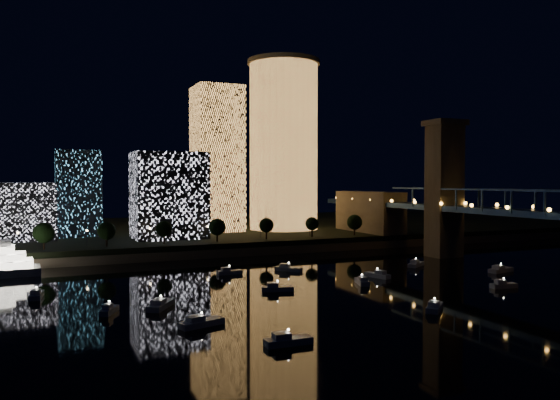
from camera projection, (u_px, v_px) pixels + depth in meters
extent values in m
plane|color=black|center=(367.00, 299.00, 128.93)|extent=(520.00, 520.00, 0.00)
cube|color=black|center=(195.00, 231.00, 275.52)|extent=(420.00, 160.00, 5.00)
cube|color=#6B5E4C|center=(248.00, 251.00, 204.05)|extent=(420.00, 6.00, 3.00)
cylinder|color=#E69B49|center=(284.00, 147.00, 257.33)|extent=(32.00, 32.00, 77.36)
cylinder|color=#6B5E4C|center=(284.00, 63.00, 255.94)|extent=(34.00, 34.00, 2.00)
cube|color=#E69B49|center=(217.00, 159.00, 248.28)|extent=(20.63, 20.63, 65.64)
cube|color=white|center=(169.00, 195.00, 218.89)|extent=(27.82, 23.54, 34.25)
cube|color=#5DCBFF|center=(78.00, 193.00, 229.35)|extent=(17.70, 23.00, 35.39)
cube|color=white|center=(26.00, 211.00, 211.27)|extent=(22.17, 20.15, 22.17)
cube|color=#6B5E4C|center=(444.00, 191.00, 199.80)|extent=(11.00, 9.00, 48.00)
cube|color=#6B5E4C|center=(445.00, 123.00, 198.93)|extent=(13.00, 11.00, 2.00)
cube|color=#172A4B|center=(551.00, 191.00, 151.94)|extent=(0.50, 150.00, 0.50)
cube|color=#6B5E4C|center=(369.00, 217.00, 246.08)|extent=(12.00, 40.00, 23.00)
cube|color=#172A4B|center=(516.00, 202.00, 163.07)|extent=(0.50, 0.50, 7.00)
cube|color=#172A4B|center=(460.00, 200.00, 185.07)|extent=(0.50, 0.50, 7.00)
cube|color=#172A4B|center=(416.00, 198.00, 207.07)|extent=(0.50, 0.50, 7.00)
sphere|color=#FFA438|center=(549.00, 210.00, 151.93)|extent=(1.20, 1.20, 1.20)
sphere|color=#FFA438|center=(441.00, 204.00, 193.18)|extent=(1.20, 1.20, 1.20)
sphere|color=#FFA438|center=(371.00, 200.00, 234.43)|extent=(1.20, 1.20, 1.20)
cube|color=silver|center=(362.00, 282.00, 146.99)|extent=(4.64, 7.94, 1.20)
cube|color=silver|center=(363.00, 279.00, 145.82)|extent=(2.69, 3.13, 1.00)
sphere|color=white|center=(362.00, 274.00, 146.92)|extent=(0.36, 0.36, 0.36)
cube|color=silver|center=(289.00, 269.00, 168.51)|extent=(7.73, 7.89, 1.20)
cube|color=silver|center=(285.00, 265.00, 168.96)|extent=(3.60, 3.62, 1.00)
sphere|color=white|center=(289.00, 263.00, 168.44)|extent=(0.36, 0.36, 0.36)
cube|color=silver|center=(288.00, 341.00, 92.48)|extent=(8.30, 2.82, 1.20)
cube|color=silver|center=(282.00, 336.00, 91.97)|extent=(2.93, 2.21, 1.00)
sphere|color=white|center=(288.00, 330.00, 92.41)|extent=(0.36, 0.36, 0.36)
cube|color=silver|center=(501.00, 270.00, 166.25)|extent=(9.62, 4.81, 1.20)
cube|color=silver|center=(498.00, 267.00, 165.41)|extent=(3.65, 3.02, 1.00)
sphere|color=white|center=(501.00, 264.00, 166.18)|extent=(0.36, 0.36, 0.36)
cube|color=silver|center=(504.00, 286.00, 141.63)|extent=(7.38, 3.22, 1.20)
cube|color=silver|center=(500.00, 282.00, 141.30)|extent=(2.72, 2.17, 1.00)
sphere|color=white|center=(504.00, 278.00, 141.56)|extent=(0.36, 0.36, 0.36)
cube|color=silver|center=(278.00, 289.00, 137.59)|extent=(8.44, 4.89, 1.20)
cube|color=silver|center=(273.00, 285.00, 137.43)|extent=(3.31, 2.84, 1.00)
sphere|color=white|center=(278.00, 281.00, 137.52)|extent=(0.36, 0.36, 0.36)
cube|color=silver|center=(161.00, 305.00, 119.55)|extent=(7.73, 9.65, 1.20)
cube|color=silver|center=(158.00, 301.00, 118.10)|extent=(3.89, 4.14, 1.00)
sphere|color=white|center=(161.00, 296.00, 119.48)|extent=(0.36, 0.36, 0.36)
cube|color=silver|center=(435.00, 308.00, 117.15)|extent=(7.73, 7.34, 1.20)
cube|color=silver|center=(434.00, 304.00, 116.01)|extent=(3.51, 3.45, 1.00)
sphere|color=white|center=(435.00, 298.00, 117.08)|extent=(0.36, 0.36, 0.36)
cube|color=silver|center=(36.00, 295.00, 129.62)|extent=(3.46, 8.08, 1.20)
cube|color=silver|center=(36.00, 292.00, 128.45)|extent=(2.36, 2.97, 1.00)
sphere|color=white|center=(36.00, 287.00, 129.55)|extent=(0.36, 0.36, 0.36)
cube|color=silver|center=(230.00, 272.00, 162.19)|extent=(7.48, 2.41, 1.20)
cube|color=silver|center=(226.00, 269.00, 161.71)|extent=(2.62, 1.95, 1.00)
sphere|color=white|center=(230.00, 266.00, 162.12)|extent=(0.36, 0.36, 0.36)
cube|color=silver|center=(202.00, 323.00, 104.36)|extent=(9.37, 5.29, 1.20)
cube|color=silver|center=(196.00, 318.00, 103.46)|extent=(3.66, 3.12, 1.00)
sphere|color=white|center=(202.00, 313.00, 104.29)|extent=(0.36, 0.36, 0.36)
cube|color=silver|center=(416.00, 264.00, 177.57)|extent=(8.51, 6.81, 1.20)
cube|color=silver|center=(415.00, 262.00, 176.49)|extent=(3.65, 3.43, 1.00)
sphere|color=white|center=(416.00, 258.00, 177.50)|extent=(0.36, 0.36, 0.36)
cube|color=silver|center=(109.00, 311.00, 114.34)|extent=(4.73, 6.58, 1.20)
cube|color=silver|center=(107.00, 306.00, 113.35)|extent=(2.49, 2.73, 1.00)
sphere|color=white|center=(109.00, 301.00, 114.27)|extent=(0.36, 0.36, 0.36)
cube|color=silver|center=(377.00, 275.00, 157.07)|extent=(4.95, 8.36, 1.20)
cube|color=silver|center=(381.00, 272.00, 156.14)|extent=(2.85, 3.30, 1.00)
sphere|color=white|center=(377.00, 268.00, 157.00)|extent=(0.36, 0.36, 0.36)
cylinder|color=black|center=(44.00, 243.00, 181.50)|extent=(0.70, 0.70, 4.00)
sphere|color=black|center=(44.00, 233.00, 181.38)|extent=(6.85, 6.85, 6.85)
cylinder|color=black|center=(107.00, 241.00, 189.46)|extent=(0.70, 0.70, 4.00)
sphere|color=black|center=(106.00, 231.00, 189.34)|extent=(6.24, 6.24, 6.24)
cylinder|color=black|center=(164.00, 238.00, 197.42)|extent=(0.70, 0.70, 4.00)
sphere|color=black|center=(164.00, 229.00, 197.30)|extent=(5.79, 5.79, 5.79)
cylinder|color=black|center=(217.00, 236.00, 205.38)|extent=(0.70, 0.70, 4.00)
sphere|color=black|center=(217.00, 227.00, 205.26)|extent=(6.41, 6.41, 6.41)
cylinder|color=black|center=(266.00, 234.00, 213.34)|extent=(0.70, 0.70, 4.00)
sphere|color=black|center=(266.00, 225.00, 213.22)|extent=(5.76, 5.76, 5.76)
cylinder|color=black|center=(312.00, 232.00, 221.30)|extent=(0.70, 0.70, 4.00)
sphere|color=black|center=(312.00, 224.00, 221.18)|extent=(5.42, 5.42, 5.42)
cylinder|color=black|center=(354.00, 230.00, 229.26)|extent=(0.70, 0.70, 4.00)
sphere|color=black|center=(355.00, 222.00, 229.14)|extent=(6.39, 6.39, 6.39)
cylinder|color=black|center=(18.00, 241.00, 183.80)|extent=(0.24, 0.24, 5.00)
sphere|color=#FFCC7F|center=(18.00, 233.00, 183.70)|extent=(0.70, 0.70, 0.70)
cylinder|color=black|center=(87.00, 238.00, 192.55)|extent=(0.24, 0.24, 5.00)
sphere|color=#FFCC7F|center=(87.00, 231.00, 192.46)|extent=(0.70, 0.70, 0.70)
cylinder|color=black|center=(150.00, 236.00, 201.31)|extent=(0.24, 0.24, 5.00)
sphere|color=#FFCC7F|center=(150.00, 228.00, 201.21)|extent=(0.70, 0.70, 0.70)
cylinder|color=black|center=(208.00, 234.00, 210.07)|extent=(0.24, 0.24, 5.00)
sphere|color=#FFCC7F|center=(208.00, 226.00, 209.97)|extent=(0.70, 0.70, 0.70)
cylinder|color=black|center=(261.00, 232.00, 218.82)|extent=(0.24, 0.24, 5.00)
sphere|color=#FFCC7F|center=(261.00, 225.00, 218.73)|extent=(0.70, 0.70, 0.70)
cylinder|color=black|center=(310.00, 230.00, 227.58)|extent=(0.24, 0.24, 5.00)
sphere|color=#FFCC7F|center=(310.00, 223.00, 227.48)|extent=(0.70, 0.70, 0.70)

